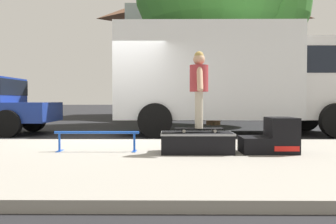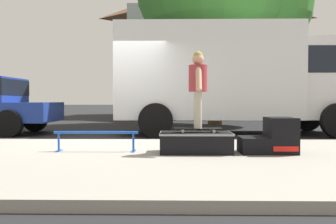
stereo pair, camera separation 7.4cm
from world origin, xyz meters
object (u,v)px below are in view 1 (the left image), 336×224
at_px(skateboard, 199,129).
at_px(box_truck, 239,75).
at_px(skater_kid, 199,83).
at_px(kicker_ramp, 273,138).
at_px(skate_box, 197,142).
at_px(grind_rail, 97,136).

distance_m(skateboard, box_truck, 5.11).
height_order(skater_kid, box_truck, box_truck).
xyz_separation_m(kicker_ramp, skateboard, (-1.20, 0.04, 0.15)).
bearing_deg(skate_box, box_truck, 72.24).
bearing_deg(kicker_ramp, skate_box, 179.98).
bearing_deg(skater_kid, grind_rail, 176.55).
xyz_separation_m(skate_box, skateboard, (0.03, 0.04, 0.21)).
bearing_deg(kicker_ramp, box_truck, 86.45).
xyz_separation_m(kicker_ramp, box_truck, (0.30, 4.78, 1.34)).
relative_size(grind_rail, skater_kid, 1.13).
bearing_deg(grind_rail, skateboard, -3.45).
height_order(grind_rail, skateboard, skateboard).
distance_m(skate_box, skateboard, 0.21).
height_order(grind_rail, skater_kid, skater_kid).
xyz_separation_m(skate_box, box_truck, (1.53, 4.78, 1.40)).
bearing_deg(skateboard, grind_rail, 176.55).
distance_m(kicker_ramp, box_truck, 4.97).
bearing_deg(skateboard, kicker_ramp, -1.71).
bearing_deg(skater_kid, box_truck, 72.49).
relative_size(skater_kid, box_truck, 0.18).
bearing_deg(kicker_ramp, skateboard, 178.29).
relative_size(kicker_ramp, box_truck, 0.13).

